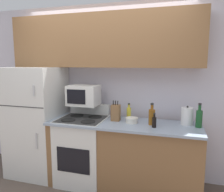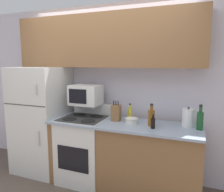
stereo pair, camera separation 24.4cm
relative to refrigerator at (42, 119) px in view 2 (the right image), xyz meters
The scene contains 13 objects.
wall_back 1.16m from the refrigerator, 21.44° to the left, with size 8.00×0.05×2.55m.
lower_cabinets 1.42m from the refrigerator, ahead, with size 1.99×0.65×0.92m.
refrigerator is the anchor object (origin of this frame).
upper_cabinets 1.56m from the refrigerator, 11.85° to the left, with size 2.74×0.31×0.74m.
stove 0.85m from the refrigerator, ahead, with size 0.64×0.64×1.09m.
microwave 0.86m from the refrigerator, ahead, with size 0.43×0.33×0.29m.
knife_block 1.27m from the refrigerator, ahead, with size 0.11×0.11×0.28m.
bowl 1.49m from the refrigerator, ahead, with size 0.17×0.17×0.07m.
bottle_soy_sauce 1.80m from the refrigerator, ahead, with size 0.05×0.05×0.18m.
bottle_cooking_spray 1.42m from the refrigerator, ahead, with size 0.06×0.06×0.22m.
bottle_wine_green 2.31m from the refrigerator, ahead, with size 0.08×0.08×0.30m.
bottle_whiskey 1.75m from the refrigerator, ahead, with size 0.08×0.08×0.28m.
kettle 2.18m from the refrigerator, ahead, with size 0.15×0.15×0.25m.
Camera 2 is at (1.26, -2.35, 1.70)m, focal length 35.00 mm.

